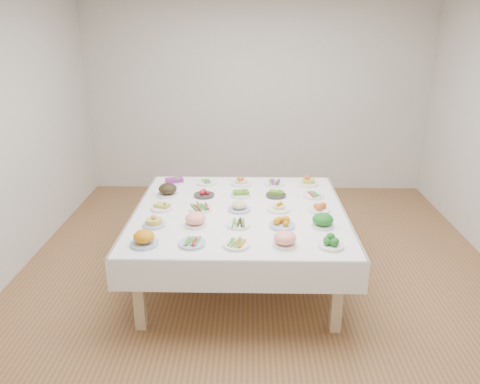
{
  "coord_description": "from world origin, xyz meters",
  "views": [
    {
      "loc": [
        -0.11,
        -4.39,
        2.47
      ],
      "look_at": [
        -0.19,
        -0.1,
        0.88
      ],
      "focal_mm": 35.0,
      "sensor_mm": 36.0,
      "label": 1
    }
  ],
  "objects_px": {
    "display_table": "(240,217)",
    "dish_24": "(308,180)",
    "dish_0": "(144,238)",
    "dish_12": "(239,205)"
  },
  "relations": [
    {
      "from": "dish_0",
      "to": "dish_24",
      "type": "xyz_separation_m",
      "value": [
        1.5,
        1.5,
        -0.01
      ]
    },
    {
      "from": "display_table",
      "to": "dish_24",
      "type": "xyz_separation_m",
      "value": [
        0.74,
        0.75,
        0.12
      ]
    },
    {
      "from": "display_table",
      "to": "dish_0",
      "type": "height_order",
      "value": "dish_0"
    },
    {
      "from": "display_table",
      "to": "dish_24",
      "type": "bearing_deg",
      "value": 45.15
    },
    {
      "from": "dish_0",
      "to": "dish_24",
      "type": "relative_size",
      "value": 1.09
    },
    {
      "from": "display_table",
      "to": "dish_24",
      "type": "relative_size",
      "value": 9.39
    },
    {
      "from": "dish_12",
      "to": "dish_24",
      "type": "bearing_deg",
      "value": 45.35
    },
    {
      "from": "dish_0",
      "to": "dish_24",
      "type": "bearing_deg",
      "value": 44.96
    },
    {
      "from": "display_table",
      "to": "dish_12",
      "type": "bearing_deg",
      "value": -112.87
    },
    {
      "from": "dish_24",
      "to": "dish_12",
      "type": "bearing_deg",
      "value": -134.65
    }
  ]
}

